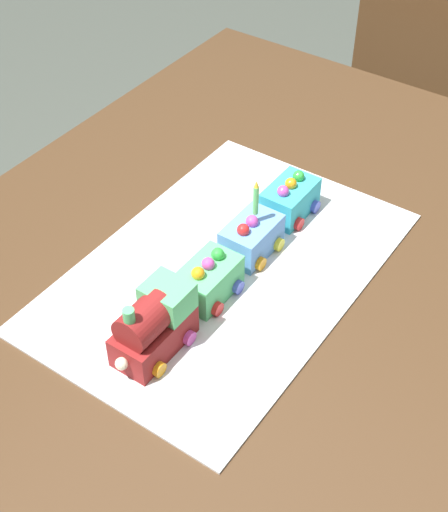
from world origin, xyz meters
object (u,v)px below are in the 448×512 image
Objects in this scene: dining_table at (234,322)px; cake_locomotive at (154,324)px; chair at (435,118)px; cake_car_caboose_mint_green at (208,280)px; cake_car_gondola_sky_blue at (251,237)px; birthday_candle at (256,198)px; cake_car_flatbed_turquoise at (290,199)px.

cake_locomotive is at bearing 177.02° from dining_table.
chair is 8.60× the size of cake_car_caboose_mint_green.
birthday_candle is at bearing -0.00° from cake_car_gondola_sky_blue.
chair reaches higher than cake_car_caboose_mint_green.
birthday_candle is at bearing -0.00° from cake_car_caboose_mint_green.
cake_locomotive reaches higher than cake_car_caboose_mint_green.
cake_car_caboose_mint_green is at bearing 180.00° from cake_car_gondola_sky_blue.
cake_car_caboose_mint_green is 1.58× the size of birthday_candle.
dining_table is at bearing -9.57° from cake_car_caboose_mint_green.
cake_car_flatbed_turquoise is (0.12, 0.00, 0.00)m from cake_car_gondola_sky_blue.
cake_car_flatbed_turquoise is at bearing 0.00° from cake_car_gondola_sky_blue.
birthday_candle is (-0.96, -0.04, 0.37)m from chair.
birthday_candle reaches higher than cake_car_caboose_mint_green.
chair is 8.60× the size of cake_car_flatbed_turquoise.
cake_car_caboose_mint_green is at bearing 99.93° from chair.
birthday_candle is at bearing -180.00° from cake_car_flatbed_turquoise.
dining_table is 1.63× the size of chair.
chair is at bearing 2.68° from dining_table.
cake_locomotive is at bearing 99.71° from chair.
cake_car_flatbed_turquoise is at bearing 3.12° from dining_table.
cake_car_flatbed_turquoise is at bearing 100.49° from chair.
cake_locomotive is 1.40× the size of cake_car_caboose_mint_green.
dining_table is 0.22m from birthday_candle.
cake_car_flatbed_turquoise is (0.18, 0.01, 0.14)m from dining_table.
cake_car_gondola_sky_blue is at bearing 100.17° from chair.
cake_locomotive reaches higher than cake_car_flatbed_turquoise.
cake_locomotive is at bearing -180.00° from cake_car_gondola_sky_blue.
chair is (1.03, 0.05, -0.16)m from dining_table.
birthday_candle reaches higher than cake_locomotive.
cake_car_flatbed_turquoise reaches higher than dining_table.
dining_table is at bearing -172.03° from birthday_candle.
cake_car_caboose_mint_green is 0.12m from cake_car_gondola_sky_blue.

